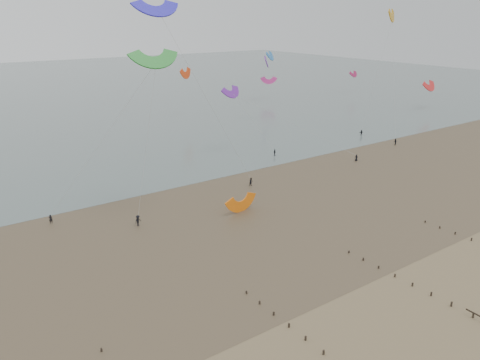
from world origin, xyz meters
name	(u,v)px	position (x,y,z in m)	size (l,w,h in m)	color
ground	(402,302)	(0.00, 0.00, 0.00)	(500.00, 500.00, 0.00)	brown
sea_and_shore	(217,214)	(-4.08, 34.40, 0.01)	(500.00, 665.00, 0.03)	#475654
kitesurfer_lead	(51,219)	(-28.11, 46.83, 0.78)	(0.57, 0.37, 1.55)	black
kitesurfers	(279,168)	(19.51, 46.36, 0.84)	(110.47, 20.98, 1.85)	black
grounded_kite	(241,211)	(0.07, 33.06, 0.00)	(5.77, 3.02, 4.40)	orange
kites_airborne	(73,59)	(-9.31, 89.78, 22.05)	(231.01, 119.94, 46.35)	blue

